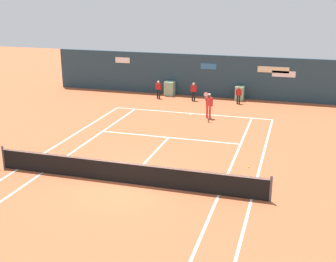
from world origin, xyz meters
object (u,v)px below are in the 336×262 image
(tennis_ball_mid_court, at_px, (197,175))
(tennis_ball_by_sideline, at_px, (249,167))
(tennis_ball_near_service_line, at_px, (201,172))
(ball_kid_right_post, at_px, (194,90))
(player_on_baseline, at_px, (209,104))
(ball_kid_centre_post, at_px, (239,94))
(ball_kid_left_post, at_px, (158,88))

(tennis_ball_mid_court, distance_m, tennis_ball_by_sideline, 2.65)
(tennis_ball_near_service_line, height_order, tennis_ball_by_sideline, same)
(ball_kid_right_post, distance_m, tennis_ball_mid_court, 14.12)
(ball_kid_right_post, bearing_deg, tennis_ball_by_sideline, 103.41)
(player_on_baseline, bearing_deg, tennis_ball_mid_court, 83.84)
(ball_kid_right_post, height_order, ball_kid_centre_post, ball_kid_right_post)
(tennis_ball_near_service_line, distance_m, tennis_ball_mid_court, 0.47)
(tennis_ball_near_service_line, height_order, tennis_ball_mid_court, same)
(tennis_ball_near_service_line, relative_size, tennis_ball_by_sideline, 1.00)
(ball_kid_right_post, relative_size, ball_kid_centre_post, 1.08)
(player_on_baseline, height_order, ball_kid_left_post, player_on_baseline)
(ball_kid_right_post, height_order, ball_kid_left_post, ball_kid_right_post)
(ball_kid_centre_post, xyz_separation_m, tennis_ball_near_service_line, (0.17, -13.21, -0.69))
(ball_kid_centre_post, xyz_separation_m, tennis_ball_by_sideline, (2.18, -12.02, -0.69))
(tennis_ball_near_service_line, bearing_deg, ball_kid_centre_post, 90.74)
(tennis_ball_by_sideline, bearing_deg, tennis_ball_near_service_line, -149.35)
(tennis_ball_near_service_line, bearing_deg, tennis_ball_by_sideline, 30.65)
(player_on_baseline, relative_size, ball_kid_left_post, 1.36)
(ball_kid_right_post, distance_m, ball_kid_left_post, 2.74)
(ball_kid_left_post, relative_size, tennis_ball_by_sideline, 19.73)
(player_on_baseline, bearing_deg, tennis_ball_by_sideline, 99.68)
(ball_kid_right_post, relative_size, tennis_ball_near_service_line, 19.80)
(ball_kid_left_post, bearing_deg, ball_kid_right_post, -178.11)
(ball_kid_right_post, height_order, tennis_ball_by_sideline, ball_kid_right_post)
(tennis_ball_mid_court, xyz_separation_m, tennis_ball_by_sideline, (2.07, 1.65, 0.00))
(player_on_baseline, xyz_separation_m, tennis_ball_near_service_line, (1.48, -8.85, -0.93))
(tennis_ball_by_sideline, bearing_deg, player_on_baseline, 114.49)
(ball_kid_centre_post, height_order, tennis_ball_by_sideline, ball_kid_centre_post)
(ball_kid_left_post, xyz_separation_m, tennis_ball_by_sideline, (8.25, -12.02, -0.74))
(ball_kid_left_post, distance_m, tennis_ball_near_service_line, 14.63)
(ball_kid_centre_post, xyz_separation_m, ball_kid_left_post, (-6.07, -0.00, 0.05))
(ball_kid_right_post, bearing_deg, tennis_ball_mid_court, 92.90)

